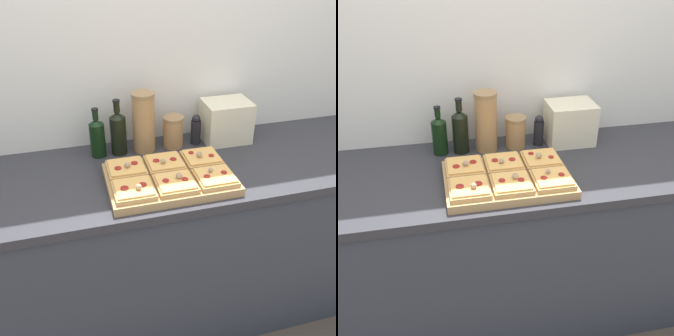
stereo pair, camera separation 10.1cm
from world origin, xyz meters
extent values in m
cube|color=silver|center=(0.00, 0.68, 1.25)|extent=(6.00, 0.06, 2.50)
cube|color=#333842|center=(0.00, 0.32, 0.44)|extent=(2.60, 0.64, 0.88)
cube|color=#2D2D33|center=(0.00, 0.32, 0.90)|extent=(2.63, 0.67, 0.04)
cube|color=tan|center=(-0.06, 0.20, 0.94)|extent=(0.53, 0.36, 0.04)
cube|color=tan|center=(-0.23, 0.28, 0.97)|extent=(0.16, 0.16, 0.02)
cube|color=#E5A856|center=(-0.23, 0.28, 0.98)|extent=(0.15, 0.14, 0.01)
cylinder|color=maroon|center=(-0.27, 0.27, 0.99)|extent=(0.03, 0.03, 0.00)
cylinder|color=maroon|center=(-0.20, 0.29, 0.99)|extent=(0.03, 0.03, 0.00)
sphere|color=tan|center=(-0.23, 0.27, 1.00)|extent=(0.02, 0.02, 0.02)
cube|color=tan|center=(-0.06, 0.28, 0.97)|extent=(0.16, 0.16, 0.02)
cube|color=#E5A856|center=(-0.06, 0.28, 0.98)|extent=(0.15, 0.14, 0.01)
cylinder|color=maroon|center=(-0.10, 0.29, 0.99)|extent=(0.03, 0.03, 0.00)
cylinder|color=maroon|center=(-0.02, 0.28, 0.99)|extent=(0.03, 0.03, 0.00)
sphere|color=tan|center=(-0.08, 0.26, 1.00)|extent=(0.02, 0.02, 0.02)
cube|color=tan|center=(0.11, 0.28, 0.97)|extent=(0.16, 0.16, 0.02)
cube|color=#E5A856|center=(0.11, 0.28, 0.98)|extent=(0.15, 0.14, 0.01)
cylinder|color=maroon|center=(0.07, 0.32, 0.99)|extent=(0.02, 0.02, 0.00)
cylinder|color=maroon|center=(0.15, 0.27, 0.99)|extent=(0.02, 0.02, 0.00)
sphere|color=tan|center=(0.09, 0.27, 1.00)|extent=(0.03, 0.03, 0.03)
cube|color=tan|center=(-0.23, 0.11, 0.97)|extent=(0.16, 0.16, 0.02)
cube|color=#E5A856|center=(-0.23, 0.11, 0.98)|extent=(0.15, 0.14, 0.01)
cylinder|color=maroon|center=(-0.27, 0.11, 0.99)|extent=(0.03, 0.03, 0.00)
cylinder|color=maroon|center=(-0.20, 0.12, 0.99)|extent=(0.03, 0.03, 0.00)
sphere|color=tan|center=(-0.22, 0.09, 1.00)|extent=(0.02, 0.02, 0.02)
cube|color=tan|center=(-0.06, 0.11, 0.97)|extent=(0.16, 0.16, 0.02)
cube|color=#E5A856|center=(-0.06, 0.11, 0.98)|extent=(0.15, 0.14, 0.01)
cylinder|color=maroon|center=(-0.10, 0.12, 0.99)|extent=(0.03, 0.03, 0.00)
cylinder|color=maroon|center=(-0.02, 0.11, 0.99)|extent=(0.03, 0.03, 0.00)
sphere|color=tan|center=(-0.04, 0.13, 1.00)|extent=(0.03, 0.03, 0.03)
cube|color=tan|center=(0.11, 0.11, 0.97)|extent=(0.16, 0.16, 0.02)
cube|color=#E5A856|center=(0.11, 0.11, 0.98)|extent=(0.15, 0.14, 0.01)
cylinder|color=maroon|center=(0.07, 0.11, 0.99)|extent=(0.03, 0.03, 0.00)
cylinder|color=maroon|center=(0.15, 0.12, 0.99)|extent=(0.03, 0.03, 0.00)
sphere|color=tan|center=(0.10, 0.14, 0.99)|extent=(0.02, 0.02, 0.02)
cylinder|color=black|center=(-0.32, 0.52, 1.00)|extent=(0.07, 0.07, 0.16)
cone|color=black|center=(-0.32, 0.52, 1.09)|extent=(0.07, 0.07, 0.02)
cylinder|color=black|center=(-0.32, 0.52, 1.13)|extent=(0.03, 0.03, 0.04)
cylinder|color=black|center=(-0.32, 0.52, 1.15)|extent=(0.03, 0.03, 0.01)
cylinder|color=black|center=(-0.23, 0.52, 1.01)|extent=(0.08, 0.08, 0.18)
cone|color=black|center=(-0.23, 0.52, 1.12)|extent=(0.08, 0.08, 0.03)
cylinder|color=black|center=(-0.23, 0.52, 1.16)|extent=(0.03, 0.03, 0.05)
cylinder|color=black|center=(-0.23, 0.52, 1.19)|extent=(0.03, 0.03, 0.01)
cylinder|color=#AD7F4C|center=(-0.10, 0.52, 1.06)|extent=(0.11, 0.11, 0.28)
cylinder|color=#937047|center=(-0.10, 0.52, 1.20)|extent=(0.11, 0.11, 0.02)
cylinder|color=#AD7F4C|center=(0.05, 0.52, 0.99)|extent=(0.10, 0.10, 0.14)
cylinder|color=#937047|center=(0.05, 0.52, 1.07)|extent=(0.10, 0.10, 0.02)
cylinder|color=black|center=(0.16, 0.52, 0.98)|extent=(0.05, 0.05, 0.12)
sphere|color=black|center=(0.16, 0.52, 1.05)|extent=(0.04, 0.04, 0.04)
cube|color=beige|center=(0.32, 0.52, 1.02)|extent=(0.23, 0.18, 0.21)
cube|color=black|center=(0.32, 0.44, 1.09)|extent=(0.18, 0.01, 0.06)
cube|color=black|center=(0.45, 0.52, 1.03)|extent=(0.02, 0.02, 0.02)
camera|label=1|loc=(-0.44, -1.16, 1.84)|focal=42.00mm
camera|label=2|loc=(-0.34, -1.18, 1.84)|focal=42.00mm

